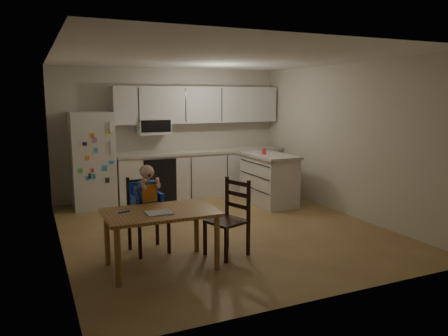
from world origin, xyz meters
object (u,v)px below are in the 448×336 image
object	(u,v)px
dining_table	(161,219)
chair_side	(232,212)
refrigerator	(92,160)
chair_booster	(147,199)
red_cup	(264,152)
kitchen_island	(269,179)

from	to	relation	value
dining_table	chair_side	world-z (taller)	chair_side
dining_table	refrigerator	bearing A→B (deg)	95.60
dining_table	chair_side	size ratio (longest dim) A/B	1.32
chair_booster	red_cup	bearing A→B (deg)	24.50
kitchen_island	chair_side	bearing A→B (deg)	-129.55
dining_table	chair_booster	distance (m)	0.62
chair_side	kitchen_island	bearing A→B (deg)	120.96
refrigerator	red_cup	distance (m)	3.07
kitchen_island	dining_table	xyz separation A→B (m)	(-2.68, -2.19, 0.12)
red_cup	chair_side	distance (m)	2.71
dining_table	chair_side	distance (m)	0.94
kitchen_island	chair_booster	xyz separation A→B (m)	(-2.68, -1.57, 0.21)
kitchen_island	red_cup	distance (m)	0.52
refrigerator	chair_side	size ratio (longest dim) A/B	1.79
kitchen_island	chair_booster	size ratio (longest dim) A/B	1.12
dining_table	chair_side	bearing A→B (deg)	4.97
dining_table	chair_booster	size ratio (longest dim) A/B	1.12
refrigerator	red_cup	bearing A→B (deg)	-19.65
red_cup	chair_booster	bearing A→B (deg)	-148.61
chair_booster	dining_table	bearing A→B (deg)	-96.36
chair_booster	refrigerator	bearing A→B (deg)	89.90
chair_booster	kitchen_island	bearing A→B (deg)	23.44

